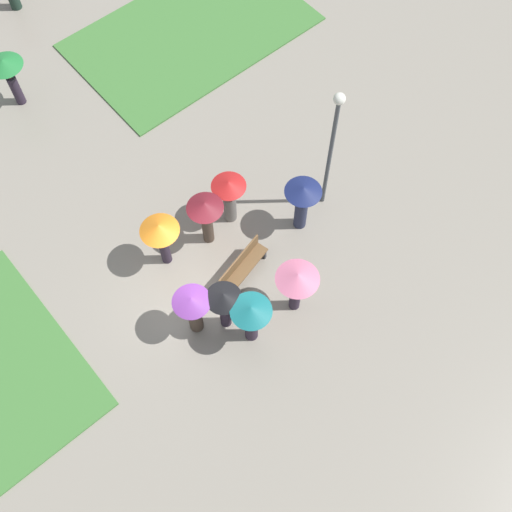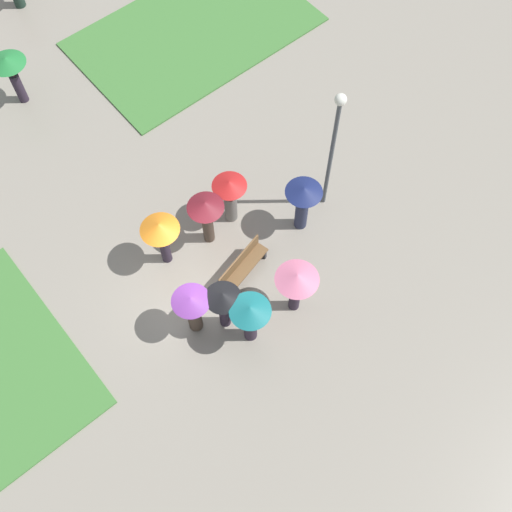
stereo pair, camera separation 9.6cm
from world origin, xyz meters
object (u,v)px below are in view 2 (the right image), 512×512
object	(u,v)px
crowd_person_red	(230,194)
crowd_person_black	(223,302)
crowd_person_navy	(303,201)
crowd_person_teal	(250,316)
crowd_person_maroon	(206,213)
park_bench	(242,266)
crowd_person_purple	(192,307)
lamp_post	(334,140)
crowd_person_orange	(161,232)
crowd_person_pink	(297,282)
lone_walker_far_path	(10,68)

from	to	relation	value
crowd_person_red	crowd_person_black	world-z (taller)	crowd_person_black
crowd_person_navy	crowd_person_teal	distance (m)	3.87
crowd_person_red	crowd_person_maroon	xyz separation A→B (m)	(-0.97, -0.16, 0.20)
park_bench	crowd_person_red	world-z (taller)	crowd_person_red
park_bench	crowd_person_black	world-z (taller)	crowd_person_black
crowd_person_purple	crowd_person_black	xyz separation A→B (m)	(0.69, -0.45, 0.16)
park_bench	crowd_person_navy	xyz separation A→B (m)	(2.40, 0.16, 0.85)
crowd_person_purple	crowd_person_navy	xyz separation A→B (m)	(4.42, 0.60, 0.05)
park_bench	crowd_person_maroon	world-z (taller)	crowd_person_maroon
park_bench	crowd_person_teal	world-z (taller)	crowd_person_teal
lamp_post	crowd_person_purple	distance (m)	5.85
crowd_person_orange	crowd_person_navy	bearing A→B (deg)	171.06
crowd_person_pink	crowd_person_purple	bearing A→B (deg)	42.28
park_bench	crowd_person_orange	bearing A→B (deg)	114.13
crowd_person_purple	crowd_person_black	size ratio (longest dim) A/B	0.98
park_bench	crowd_person_black	size ratio (longest dim) A/B	0.96
crowd_person_orange	crowd_person_maroon	xyz separation A→B (m)	(1.38, -0.24, -0.10)
crowd_person_orange	crowd_person_black	bearing A→B (deg)	105.71
crowd_person_black	crowd_person_red	bearing A→B (deg)	-165.76
crowd_person_black	lone_walker_far_path	world-z (taller)	crowd_person_black
lamp_post	crowd_person_pink	xyz separation A→B (m)	(-3.04, -2.06, -1.47)
park_bench	crowd_person_purple	size ratio (longest dim) A/B	0.97
park_bench	crowd_person_red	distance (m)	2.11
crowd_person_navy	crowd_person_maroon	xyz separation A→B (m)	(-2.41, 1.39, 0.13)
park_bench	lamp_post	distance (m)	4.36
crowd_person_orange	crowd_person_purple	bearing A→B (deg)	88.56
crowd_person_red	crowd_person_maroon	bearing A→B (deg)	118.35
crowd_person_red	crowd_person_maroon	world-z (taller)	crowd_person_maroon
crowd_person_teal	lone_walker_far_path	size ratio (longest dim) A/B	1.01
crowd_person_purple	crowd_person_black	distance (m)	0.84
crowd_person_maroon	park_bench	bearing A→B (deg)	-98.98
crowd_person_teal	crowd_person_pink	bearing A→B (deg)	144.04
crowd_person_red	crowd_person_teal	xyz separation A→B (m)	(-1.99, -3.33, 0.14)
crowd_person_navy	crowd_person_black	distance (m)	3.87
crowd_person_red	crowd_person_pink	bearing A→B (deg)	-168.91
park_bench	crowd_person_purple	xyz separation A→B (m)	(-2.02, -0.43, 0.80)
crowd_person_navy	crowd_person_red	bearing A→B (deg)	119.05
crowd_person_orange	lone_walker_far_path	distance (m)	8.03
crowd_person_orange	crowd_person_maroon	distance (m)	1.41
crowd_person_navy	lone_walker_far_path	xyz separation A→B (m)	(-3.93, 9.66, 0.16)
crowd_person_pink	crowd_person_orange	bearing A→B (deg)	7.65
crowd_person_navy	crowd_person_red	world-z (taller)	crowd_person_navy
crowd_person_pink	park_bench	bearing A→B (deg)	-4.87
lamp_post	crowd_person_teal	size ratio (longest dim) A/B	2.45
crowd_person_navy	crowd_person_pink	size ratio (longest dim) A/B	0.98
crowd_person_pink	crowd_person_maroon	bearing A→B (deg)	-11.90
crowd_person_black	crowd_person_navy	bearing A→B (deg)	161.36
crowd_person_orange	crowd_person_teal	world-z (taller)	crowd_person_orange
park_bench	crowd_person_orange	xyz separation A→B (m)	(-1.39, 1.79, 1.08)
park_bench	crowd_person_pink	world-z (taller)	crowd_person_pink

